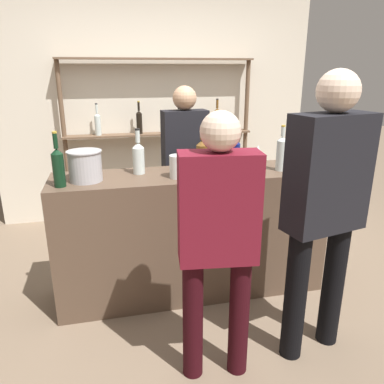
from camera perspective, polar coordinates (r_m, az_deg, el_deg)
name	(u,v)px	position (r m, az deg, el deg)	size (l,w,h in m)	color
ground_plane	(192,288)	(3.21, 0.00, -14.47)	(16.00, 16.00, 0.00)	#7A6651
bar_counter	(192,234)	(2.97, 0.00, -6.38)	(2.07, 0.51, 0.99)	brown
back_wall	(157,99)	(4.54, -5.41, 13.96)	(3.67, 0.12, 2.80)	beige
back_shelf	(160,115)	(4.38, -4.86, 11.55)	(2.16, 0.18, 1.85)	brown
counter_bottle_0	(138,157)	(2.79, -8.16, 5.32)	(0.09, 0.09, 0.33)	silver
counter_bottle_1	(235,153)	(2.94, 6.62, 5.93)	(0.07, 0.07, 0.31)	#0F1956
counter_bottle_2	(58,166)	(2.59, -19.72, 3.72)	(0.08, 0.08, 0.37)	black
counter_bottle_3	(202,157)	(2.67, 1.56, 5.31)	(0.09, 0.09, 0.36)	brown
counter_bottle_4	(302,150)	(3.16, 16.42, 6.18)	(0.09, 0.09, 0.32)	silver
counter_bottle_5	(281,153)	(2.92, 13.47, 5.87)	(0.08, 0.08, 0.35)	silver
wine_glass	(258,151)	(3.01, 10.00, 6.19)	(0.08, 0.08, 0.17)	silver
ice_bucket	(85,166)	(2.68, -15.97, 3.84)	(0.24, 0.24, 0.21)	#B2B2B7
cork_jar	(178,167)	(2.67, -2.10, 3.88)	(0.13, 0.13, 0.16)	silver
customer_right	(325,200)	(2.28, 19.65, -1.22)	(0.51, 0.31, 1.74)	black
customer_center	(218,233)	(2.00, 4.00, -6.28)	(0.44, 0.24, 1.55)	black
server_behind_counter	(185,159)	(3.44, -1.08, 4.98)	(0.42, 0.21, 1.60)	black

